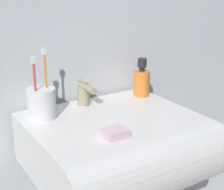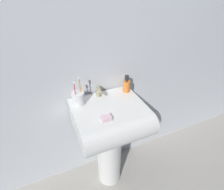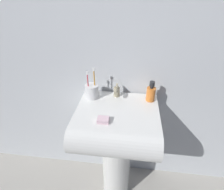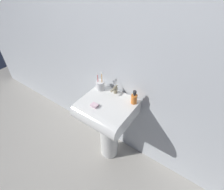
# 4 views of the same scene
# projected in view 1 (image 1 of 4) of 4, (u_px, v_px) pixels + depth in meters

# --- Properties ---
(sink_basin) EXTENTS (0.50, 0.47, 0.16)m
(sink_basin) POSITION_uv_depth(u_px,v_px,m) (121.00, 148.00, 1.02)
(sink_basin) COLOR white
(sink_basin) RESTS_ON sink_pedestal
(faucet) EXTENTS (0.04, 0.10, 0.08)m
(faucet) POSITION_uv_depth(u_px,v_px,m) (85.00, 93.00, 1.13)
(faucet) COLOR tan
(faucet) RESTS_ON sink_basin
(toothbrush_cup) EXTENTS (0.09, 0.09, 0.21)m
(toothbrush_cup) POSITION_uv_depth(u_px,v_px,m) (42.00, 103.00, 1.03)
(toothbrush_cup) COLOR white
(toothbrush_cup) RESTS_ON sink_basin
(soap_bottle) EXTENTS (0.06, 0.06, 0.14)m
(soap_bottle) POSITION_uv_depth(u_px,v_px,m) (142.00, 81.00, 1.23)
(soap_bottle) COLOR orange
(soap_bottle) RESTS_ON sink_basin
(bar_soap) EXTENTS (0.06, 0.05, 0.02)m
(bar_soap) POSITION_uv_depth(u_px,v_px,m) (115.00, 133.00, 0.90)
(bar_soap) COLOR silver
(bar_soap) RESTS_ON sink_basin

